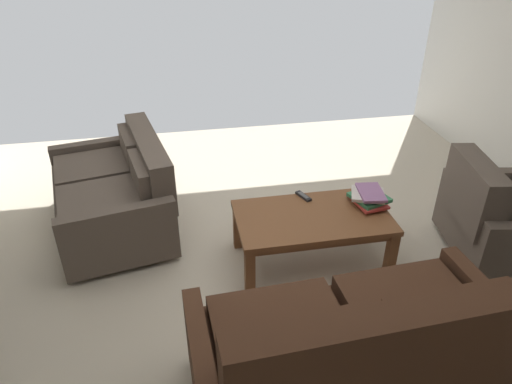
# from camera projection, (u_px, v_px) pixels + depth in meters

# --- Properties ---
(ground_plane) EXTENTS (5.56, 5.82, 0.01)m
(ground_plane) POSITION_uv_depth(u_px,v_px,m) (259.00, 280.00, 3.54)
(ground_plane) COLOR beige
(sofa_main) EXTENTS (1.74, 0.89, 0.91)m
(sofa_main) POSITION_uv_depth(u_px,v_px,m) (356.00, 352.00, 2.47)
(sofa_main) COLOR black
(sofa_main) RESTS_ON ground
(loveseat_near) EXTENTS (1.11, 1.50, 0.80)m
(loveseat_near) POSITION_uv_depth(u_px,v_px,m) (117.00, 192.00, 3.97)
(loveseat_near) COLOR black
(loveseat_near) RESTS_ON ground
(coffee_table) EXTENTS (1.15, 0.65, 0.43)m
(coffee_table) POSITION_uv_depth(u_px,v_px,m) (312.00, 222.00, 3.55)
(coffee_table) COLOR brown
(coffee_table) RESTS_ON ground
(armchair_side) EXTENTS (0.92, 1.00, 0.84)m
(armchair_side) POSITION_uv_depth(u_px,v_px,m) (500.00, 219.00, 3.61)
(armchair_side) COLOR black
(armchair_side) RESTS_ON ground
(book_stack) EXTENTS (0.33, 0.34, 0.12)m
(book_stack) POSITION_uv_depth(u_px,v_px,m) (369.00, 197.00, 3.63)
(book_stack) COLOR #E0CC4C
(book_stack) RESTS_ON coffee_table
(tv_remote) EXTENTS (0.10, 0.16, 0.02)m
(tv_remote) POSITION_uv_depth(u_px,v_px,m) (303.00, 196.00, 3.74)
(tv_remote) COLOR black
(tv_remote) RESTS_ON coffee_table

